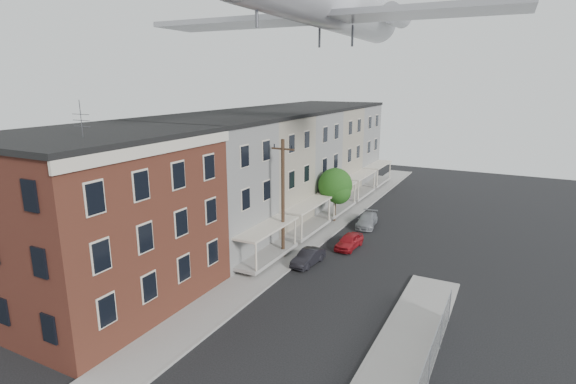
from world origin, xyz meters
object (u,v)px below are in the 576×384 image
at_px(utility_pole, 283,198).
at_px(car_mid, 308,257).
at_px(airplane, 334,5).
at_px(car_near, 349,241).
at_px(car_far, 367,220).
at_px(street_tree, 336,187).

bearing_deg(utility_pole, car_mid, -9.65).
distance_m(utility_pole, car_mid, 4.72).
bearing_deg(airplane, car_near, 69.78).
bearing_deg(car_near, car_far, 97.77).
relative_size(car_far, airplane, 0.14).
relative_size(utility_pole, airplane, 0.33).
bearing_deg(utility_pole, airplane, 32.08).
height_order(utility_pole, airplane, airplane).
bearing_deg(utility_pole, car_near, 47.27).
bearing_deg(car_far, utility_pole, -115.83).
bearing_deg(airplane, utility_pole, -147.92).
height_order(car_mid, car_far, car_far).
xyz_separation_m(car_mid, car_far, (1.09, 10.52, 0.02)).
xyz_separation_m(car_mid, airplane, (0.70, 2.25, 17.41)).
relative_size(car_mid, car_far, 0.85).
bearing_deg(street_tree, airplane, -71.85).
bearing_deg(car_mid, utility_pole, 175.74).
relative_size(utility_pole, car_far, 2.28).
distance_m(street_tree, airplane, 16.81).
height_order(car_far, airplane, airplane).
bearing_deg(car_mid, street_tree, 106.08).
height_order(street_tree, airplane, airplane).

